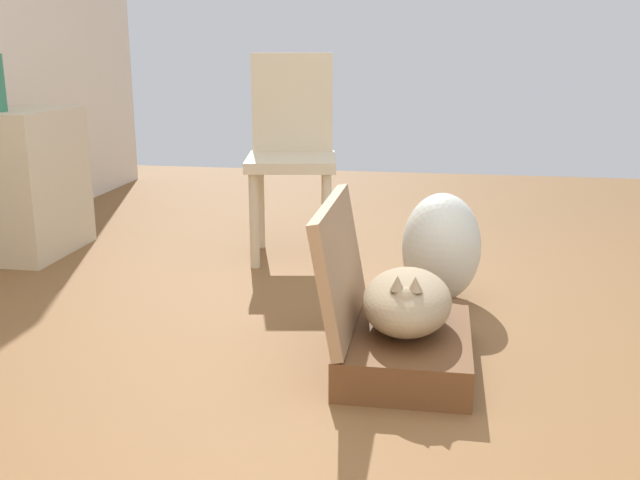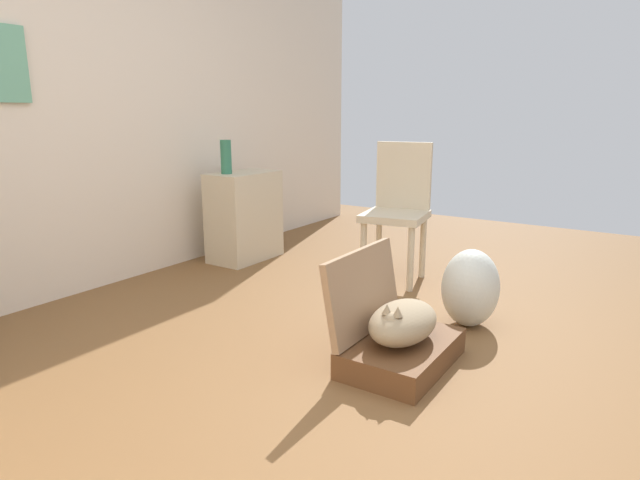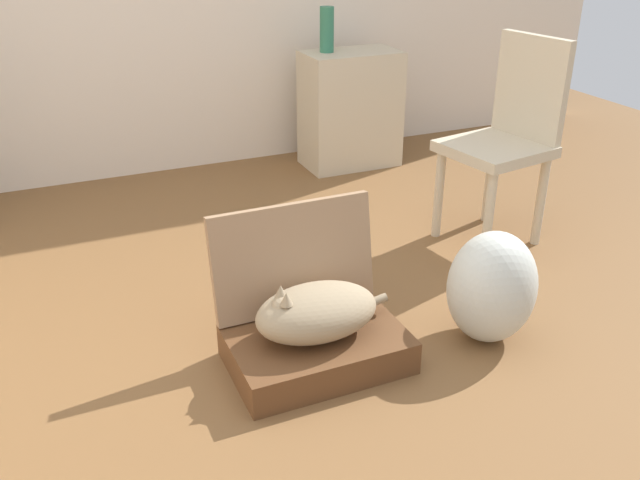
{
  "view_description": "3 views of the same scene",
  "coord_description": "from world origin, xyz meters",
  "px_view_note": "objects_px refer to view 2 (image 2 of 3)",
  "views": [
    {
      "loc": [
        -2.1,
        -0.11,
        0.99
      ],
      "look_at": [
        0.29,
        0.29,
        0.35
      ],
      "focal_mm": 41.1,
      "sensor_mm": 36.0,
      "label": 1
    },
    {
      "loc": [
        -2.05,
        -0.98,
        1.16
      ],
      "look_at": [
        0.12,
        0.46,
        0.54
      ],
      "focal_mm": 29.94,
      "sensor_mm": 36.0,
      "label": 2
    },
    {
      "loc": [
        -0.7,
        -1.88,
        1.48
      ],
      "look_at": [
        0.3,
        0.41,
        0.26
      ],
      "focal_mm": 38.38,
      "sensor_mm": 36.0,
      "label": 3
    }
  ],
  "objects_px": {
    "suitcase_base": "(402,353)",
    "chair": "(398,207)",
    "cat": "(403,322)",
    "plastic_bag_white": "(470,288)",
    "side_table": "(244,216)",
    "vase_tall": "(226,157)"
  },
  "relations": [
    {
      "from": "suitcase_base",
      "to": "vase_tall",
      "type": "xyz_separation_m",
      "value": [
        0.89,
        1.91,
        0.77
      ]
    },
    {
      "from": "side_table",
      "to": "chair",
      "type": "bearing_deg",
      "value": -80.88
    },
    {
      "from": "side_table",
      "to": "chair",
      "type": "distance_m",
      "value": 1.28
    },
    {
      "from": "cat",
      "to": "suitcase_base",
      "type": "bearing_deg",
      "value": -4.72
    },
    {
      "from": "side_table",
      "to": "cat",
      "type": "bearing_deg",
      "value": -119.04
    },
    {
      "from": "cat",
      "to": "chair",
      "type": "relative_size",
      "value": 0.54
    },
    {
      "from": "cat",
      "to": "vase_tall",
      "type": "xyz_separation_m",
      "value": [
        0.9,
        1.91,
        0.62
      ]
    },
    {
      "from": "plastic_bag_white",
      "to": "side_table",
      "type": "xyz_separation_m",
      "value": [
        0.38,
        1.98,
        0.13
      ]
    },
    {
      "from": "suitcase_base",
      "to": "cat",
      "type": "height_order",
      "value": "cat"
    },
    {
      "from": "plastic_bag_white",
      "to": "chair",
      "type": "bearing_deg",
      "value": 51.31
    },
    {
      "from": "suitcase_base",
      "to": "vase_tall",
      "type": "bearing_deg",
      "value": 65.0
    },
    {
      "from": "plastic_bag_white",
      "to": "suitcase_base",
      "type": "bearing_deg",
      "value": 171.1
    },
    {
      "from": "side_table",
      "to": "plastic_bag_white",
      "type": "bearing_deg",
      "value": -100.84
    },
    {
      "from": "plastic_bag_white",
      "to": "chair",
      "type": "xyz_separation_m",
      "value": [
        0.58,
        0.72,
        0.3
      ]
    },
    {
      "from": "suitcase_base",
      "to": "vase_tall",
      "type": "distance_m",
      "value": 2.25
    },
    {
      "from": "cat",
      "to": "vase_tall",
      "type": "relative_size",
      "value": 2.01
    },
    {
      "from": "vase_tall",
      "to": "suitcase_base",
      "type": "bearing_deg",
      "value": -115.0
    },
    {
      "from": "plastic_bag_white",
      "to": "side_table",
      "type": "distance_m",
      "value": 2.02
    },
    {
      "from": "suitcase_base",
      "to": "chair",
      "type": "bearing_deg",
      "value": 26.65
    },
    {
      "from": "vase_tall",
      "to": "plastic_bag_white",
      "type": "bearing_deg",
      "value": -96.63
    },
    {
      "from": "plastic_bag_white",
      "to": "side_table",
      "type": "relative_size",
      "value": 0.62
    },
    {
      "from": "cat",
      "to": "plastic_bag_white",
      "type": "height_order",
      "value": "plastic_bag_white"
    }
  ]
}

